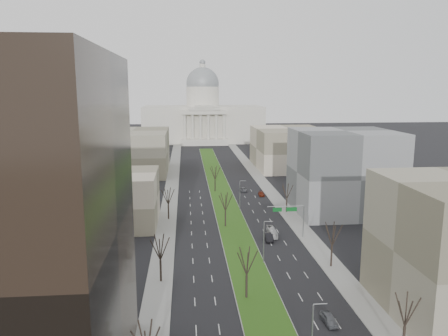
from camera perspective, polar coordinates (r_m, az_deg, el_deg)
ground at (r=154.85m, az=-0.44°, el=-3.08°), size 600.00×600.00×0.00m
median at (r=153.84m, az=-0.41°, el=-3.13°), size 8.00×222.03×0.20m
sidewalk_left at (r=130.28m, az=-7.27°, el=-5.74°), size 5.00×330.00×0.15m
sidewalk_right at (r=133.51m, az=7.98°, el=-5.36°), size 5.00×330.00×0.15m
capitol at (r=300.57m, az=-2.77°, el=6.61°), size 80.00×46.00×55.00m
building_beige_left at (r=120.53m, az=-14.92°, el=-3.93°), size 26.00×22.00×14.00m
building_grey_right at (r=132.73m, az=15.36°, el=-0.44°), size 28.00×26.00×24.00m
building_far_left at (r=193.37m, az=-11.82°, el=2.12°), size 30.00×40.00×18.00m
building_far_right at (r=202.53m, az=8.44°, el=2.60°), size 30.00×40.00×18.00m
tree_left_mid at (r=83.49m, az=-8.35°, el=-10.12°), size 5.40×5.40×9.72m
tree_left_far at (r=121.76m, az=-7.32°, el=-3.59°), size 5.28×5.28×9.50m
tree_right_near at (r=66.64m, az=22.69°, el=-16.66°), size 5.16×5.16×9.29m
tree_right_mid at (r=91.86m, az=13.99°, el=-8.29°), size 5.52×5.52×9.94m
tree_right_far at (r=129.00m, az=8.23°, el=-2.96°), size 5.04×5.04×9.07m
tree_median_a at (r=76.57m, az=2.99°, el=-11.96°), size 5.40×5.40×9.72m
tree_median_b at (r=114.32m, az=0.19°, el=-4.35°), size 5.40×5.40×9.72m
tree_median_c at (r=153.22m, az=-1.19°, el=-0.55°), size 5.40×5.40×9.72m
streetlamp_median_a at (r=61.17m, az=11.50°, el=-20.60°), size 1.90×0.20×9.16m
streetlamp_median_b at (r=92.05m, az=5.26°, el=-9.52°), size 1.90×0.20×9.16m
streetlamp_median_c at (r=129.92m, az=2.11°, el=-3.54°), size 1.90×0.20×9.16m
mast_arm_signs at (r=107.61m, az=8.96°, el=-5.92°), size 9.12×0.24×8.09m
car_grey_near at (r=73.64m, az=13.57°, el=-18.60°), size 2.07×4.54×1.51m
car_black at (r=106.72m, az=5.87°, el=-8.94°), size 2.19×5.35×1.72m
car_red at (r=149.19m, az=4.90°, el=-3.39°), size 1.94×4.47×1.28m
car_grey_far at (r=154.90m, az=2.53°, el=-2.84°), size 2.55×4.78×1.28m
box_van at (r=109.85m, az=6.29°, el=-8.32°), size 1.64×6.95×1.94m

